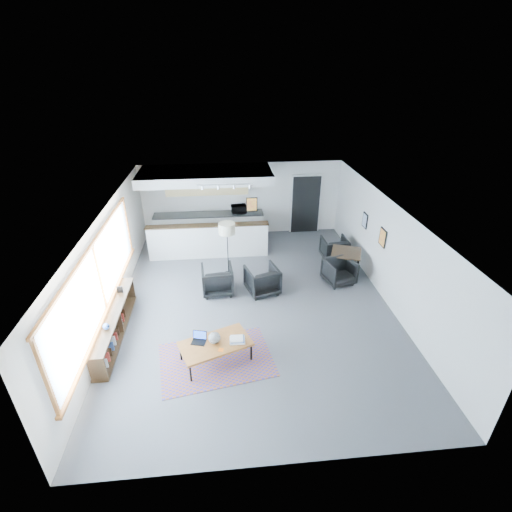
{
  "coord_description": "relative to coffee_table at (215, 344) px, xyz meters",
  "views": [
    {
      "loc": [
        -0.73,
        -8.09,
        5.71
      ],
      "look_at": [
        0.1,
        0.4,
        1.17
      ],
      "focal_mm": 26.0,
      "sensor_mm": 36.0,
      "label": 1
    }
  ],
  "objects": [
    {
      "name": "room",
      "position": [
        0.99,
        2.06,
        0.86
      ],
      "size": [
        7.02,
        9.02,
        2.62
      ],
      "color": "#4D4D4F",
      "rests_on": "ground"
    },
    {
      "name": "window",
      "position": [
        -2.47,
        1.16,
        1.02
      ],
      "size": [
        0.1,
        5.95,
        1.66
      ],
      "color": "#8CBFFF",
      "rests_on": "room"
    },
    {
      "name": "console",
      "position": [
        -2.31,
        1.01,
        -0.11
      ],
      "size": [
        0.35,
        3.0,
        0.8
      ],
      "color": "#332111",
      "rests_on": "floor"
    },
    {
      "name": "kitchenette",
      "position": [
        -0.21,
        5.77,
        0.94
      ],
      "size": [
        4.2,
        1.96,
        2.6
      ],
      "color": "white",
      "rests_on": "floor"
    },
    {
      "name": "doorway",
      "position": [
        3.29,
        6.48,
        0.64
      ],
      "size": [
        1.1,
        0.12,
        2.15
      ],
      "color": "black",
      "rests_on": "room"
    },
    {
      "name": "track_light",
      "position": [
        0.4,
        4.26,
        2.09
      ],
      "size": [
        1.6,
        0.07,
        0.15
      ],
      "color": "silver",
      "rests_on": "room"
    },
    {
      "name": "wall_art_lower",
      "position": [
        4.46,
        2.46,
        1.11
      ],
      "size": [
        0.03,
        0.38,
        0.48
      ],
      "color": "black",
      "rests_on": "room"
    },
    {
      "name": "wall_art_upper",
      "position": [
        4.46,
        3.76,
        1.06
      ],
      "size": [
        0.03,
        0.34,
        0.44
      ],
      "color": "black",
      "rests_on": "room"
    },
    {
      "name": "kilim_rug",
      "position": [
        0.0,
        0.0,
        -0.43
      ],
      "size": [
        2.59,
        1.98,
        0.01
      ],
      "rotation": [
        0.0,
        0.0,
        0.17
      ],
      "color": "brown",
      "rests_on": "floor"
    },
    {
      "name": "coffee_table",
      "position": [
        0.0,
        0.0,
        0.0
      ],
      "size": [
        1.63,
        1.25,
        0.47
      ],
      "rotation": [
        0.0,
        0.0,
        0.37
      ],
      "color": "brown",
      "rests_on": "floor"
    },
    {
      "name": "laptop",
      "position": [
        -0.33,
        0.1,
        0.1
      ],
      "size": [
        0.35,
        0.31,
        0.21
      ],
      "rotation": [
        0.0,
        0.0,
        -0.26
      ],
      "color": "black",
      "rests_on": "coffee_table"
    },
    {
      "name": "ceramic_pot",
      "position": [
        -0.01,
        0.01,
        0.16
      ],
      "size": [
        0.25,
        0.25,
        0.25
      ],
      "rotation": [
        0.0,
        0.0,
        0.33
      ],
      "color": "gray",
      "rests_on": "coffee_table"
    },
    {
      "name": "book_stack",
      "position": [
        0.46,
        0.01,
        0.08
      ],
      "size": [
        0.33,
        0.27,
        0.1
      ],
      "rotation": [
        0.0,
        0.0,
        -0.03
      ],
      "color": "silver",
      "rests_on": "coffee_table"
    },
    {
      "name": "coaster",
      "position": [
        0.12,
        -0.23,
        0.04
      ],
      "size": [
        0.13,
        0.13,
        0.01
      ],
      "rotation": [
        0.0,
        0.0,
        -0.28
      ],
      "color": "#E5590C",
      "rests_on": "coffee_table"
    },
    {
      "name": "armchair_left",
      "position": [
        0.05,
        2.66,
        -0.01
      ],
      "size": [
        0.87,
        0.82,
        0.85
      ],
      "primitive_type": "imported",
      "rotation": [
        0.0,
        0.0,
        3.2
      ],
      "color": "black",
      "rests_on": "floor"
    },
    {
      "name": "armchair_right",
      "position": [
        1.27,
        2.54,
        -0.02
      ],
      "size": [
        0.99,
        0.95,
        0.84
      ],
      "primitive_type": "imported",
      "rotation": [
        0.0,
        0.0,
        3.41
      ],
      "color": "black",
      "rests_on": "floor"
    },
    {
      "name": "floor_lamp",
      "position": [
        0.38,
        3.58,
        1.0
      ],
      "size": [
        0.58,
        0.58,
        1.65
      ],
      "rotation": [
        0.0,
        0.0,
        -0.25
      ],
      "color": "black",
      "rests_on": "floor"
    },
    {
      "name": "dining_table",
      "position": [
        3.85,
        3.33,
        0.21
      ],
      "size": [
        1.08,
        1.08,
        0.71
      ],
      "rotation": [
        0.0,
        0.0,
        -0.37
      ],
      "color": "#332111",
      "rests_on": "floor"
    },
    {
      "name": "dining_chair_near",
      "position": [
        3.52,
        2.81,
        -0.1
      ],
      "size": [
        0.8,
        0.77,
        0.68
      ],
      "primitive_type": "imported",
      "rotation": [
        0.0,
        0.0,
        0.27
      ],
      "color": "black",
      "rests_on": "floor"
    },
    {
      "name": "dining_chair_far",
      "position": [
        3.79,
        4.26,
        -0.1
      ],
      "size": [
        0.68,
        0.64,
        0.67
      ],
      "primitive_type": "imported",
      "rotation": [
        0.0,
        0.0,
        3.18
      ],
      "color": "black",
      "rests_on": "floor"
    },
    {
      "name": "microwave",
      "position": [
        0.86,
        6.21,
        0.66
      ],
      "size": [
        0.55,
        0.36,
        0.34
      ],
      "primitive_type": "imported",
      "rotation": [
        0.0,
        0.0,
        0.17
      ],
      "color": "black",
      "rests_on": "kitchenette"
    }
  ]
}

